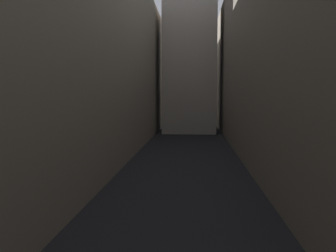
# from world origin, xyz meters

# --- Properties ---
(ground_plane) EXTENTS (264.00, 264.00, 0.00)m
(ground_plane) POSITION_xyz_m (0.00, 48.00, 0.00)
(ground_plane) COLOR black
(building_block_left) EXTENTS (15.03, 108.00, 21.05)m
(building_block_left) POSITION_xyz_m (-13.01, 50.00, 10.53)
(building_block_left) COLOR gray
(building_block_left) RESTS_ON ground
(building_block_right) EXTENTS (13.56, 108.00, 21.83)m
(building_block_right) POSITION_xyz_m (12.28, 50.00, 10.91)
(building_block_right) COLOR #756B5B
(building_block_right) RESTS_ON ground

